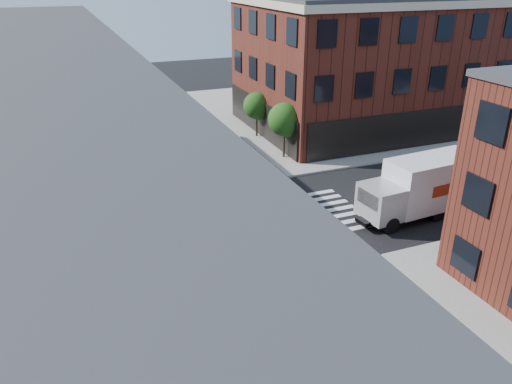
{
  "coord_description": "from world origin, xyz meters",
  "views": [
    {
      "loc": [
        -9.02,
        -25.13,
        14.36
      ],
      "look_at": [
        0.78,
        -0.66,
        2.5
      ],
      "focal_mm": 35.0,
      "sensor_mm": 36.0,
      "label": 1
    }
  ],
  "objects": [
    {
      "name": "ground",
      "position": [
        0.0,
        0.0,
        0.0
      ],
      "size": [
        120.0,
        120.0,
        0.0
      ],
      "primitive_type": "plane",
      "color": "black",
      "rests_on": "ground"
    },
    {
      "name": "building_ne",
      "position": [
        20.5,
        16.0,
        6.0
      ],
      "size": [
        25.0,
        16.0,
        12.0
      ],
      "primitive_type": "cube",
      "color": "#481B12",
      "rests_on": "ground"
    },
    {
      "name": "traffic_cone",
      "position": [
        -4.92,
        -4.63,
        0.31
      ],
      "size": [
        0.45,
        0.45,
        0.64
      ],
      "rotation": [
        0.0,
        0.0,
        -0.38
      ],
      "color": "#E9570A",
      "rests_on": "ground"
    },
    {
      "name": "sidewalk_ne",
      "position": [
        21.0,
        21.0,
        0.07
      ],
      "size": [
        30.0,
        30.0,
        0.15
      ],
      "primitive_type": "cube",
      "color": "gray",
      "rests_on": "ground"
    },
    {
      "name": "signal_pole",
      "position": [
        -6.72,
        -6.68,
        2.86
      ],
      "size": [
        1.29,
        1.24,
        4.6
      ],
      "color": "black",
      "rests_on": "ground"
    },
    {
      "name": "box_truck",
      "position": [
        11.13,
        -2.64,
        1.95
      ],
      "size": [
        8.42,
        3.09,
        3.74
      ],
      "rotation": [
        0.0,
        0.0,
        0.07
      ],
      "color": "silver",
      "rests_on": "ground"
    },
    {
      "name": "tree_far",
      "position": [
        7.56,
        15.98,
        2.87
      ],
      "size": [
        2.43,
        2.43,
        4.07
      ],
      "color": "black",
      "rests_on": "ground"
    },
    {
      "name": "tree_near",
      "position": [
        7.56,
        9.98,
        3.16
      ],
      "size": [
        2.69,
        2.69,
        4.49
      ],
      "color": "black",
      "rests_on": "ground"
    }
  ]
}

